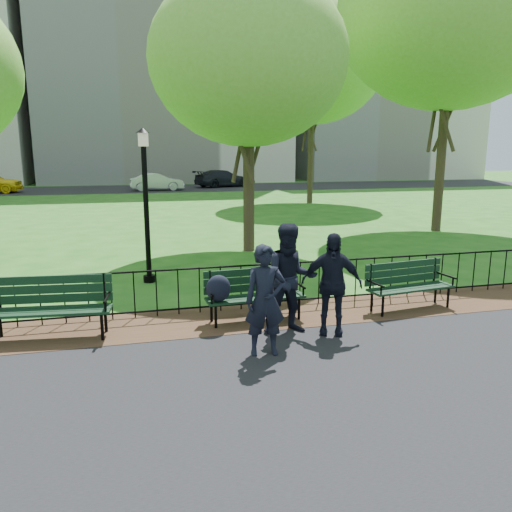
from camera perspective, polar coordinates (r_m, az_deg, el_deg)
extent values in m
plane|color=#205716|center=(7.97, 2.94, -10.39)|extent=(120.00, 120.00, 0.00)
cube|color=black|center=(5.22, 15.15, -23.86)|extent=(60.00, 9.20, 0.01)
cube|color=#312214|center=(9.32, 0.18, -6.93)|extent=(60.00, 1.60, 0.01)
cube|color=black|center=(42.20, -11.44, 7.57)|extent=(70.00, 9.00, 0.01)
cylinder|color=black|center=(9.55, -0.57, -1.07)|extent=(24.00, 0.04, 0.04)
cylinder|color=black|center=(9.75, -0.56, -5.42)|extent=(24.00, 0.04, 0.04)
cylinder|color=black|center=(9.65, -0.56, -3.55)|extent=(0.02, 0.02, 0.90)
cube|color=beige|center=(56.48, -10.71, 23.95)|extent=(24.00, 15.00, 30.00)
cube|color=beige|center=(62.50, 13.43, 19.85)|extent=(20.00, 15.00, 24.00)
cube|color=black|center=(8.98, -0.06, -4.78)|extent=(1.80, 0.56, 0.04)
cube|color=black|center=(9.12, -0.53, -2.28)|extent=(1.78, 0.12, 0.45)
cylinder|color=black|center=(8.69, -4.62, -6.93)|extent=(0.05, 0.05, 0.45)
cylinder|color=black|center=(9.13, 4.94, -6.00)|extent=(0.05, 0.05, 0.45)
cylinder|color=black|center=(9.02, -5.12, -6.22)|extent=(0.05, 0.05, 0.45)
cylinder|color=black|center=(9.45, 4.13, -5.37)|extent=(0.05, 0.05, 0.45)
cylinder|color=black|center=(8.73, -5.37, -4.11)|extent=(0.07, 0.56, 0.04)
cylinder|color=black|center=(9.20, 4.97, -3.26)|extent=(0.07, 0.56, 0.04)
ellipsoid|color=black|center=(8.64, -4.33, -3.72)|extent=(0.44, 0.32, 0.47)
cube|color=black|center=(8.78, -22.54, -5.84)|extent=(1.98, 0.72, 0.04)
cube|color=black|center=(8.94, -22.30, -3.03)|extent=(1.93, 0.24, 0.48)
cylinder|color=black|center=(8.50, -17.18, -7.75)|extent=(0.05, 0.05, 0.48)
cylinder|color=black|center=(9.27, -27.21, -6.92)|extent=(0.05, 0.05, 0.48)
cylinder|color=black|center=(8.86, -16.81, -6.91)|extent=(0.05, 0.05, 0.48)
cylinder|color=black|center=(8.54, -16.67, -4.55)|extent=(0.11, 0.60, 0.04)
cube|color=black|center=(10.06, 17.30, -3.53)|extent=(1.81, 0.69, 0.04)
cube|color=black|center=(10.17, 16.52, -1.35)|extent=(1.75, 0.26, 0.44)
cylinder|color=black|center=(9.53, 14.29, -5.58)|extent=(0.05, 0.05, 0.44)
cylinder|color=black|center=(10.48, 21.10, -4.43)|extent=(0.05, 0.05, 0.44)
cylinder|color=black|center=(9.80, 13.08, -5.03)|extent=(0.05, 0.05, 0.44)
cylinder|color=black|center=(10.73, 19.83, -3.97)|extent=(0.05, 0.05, 0.44)
cylinder|color=black|center=(9.52, 13.45, -3.07)|extent=(0.11, 0.55, 0.04)
cylinder|color=black|center=(10.55, 20.89, -2.08)|extent=(0.11, 0.55, 0.04)
cylinder|color=black|center=(12.02, -12.08, -2.55)|extent=(0.28, 0.28, 0.16)
cylinder|color=black|center=(11.74, -12.40, 4.60)|extent=(0.12, 0.12, 3.18)
cube|color=beige|center=(11.65, -12.78, 12.86)|extent=(0.22, 0.22, 0.30)
cone|color=black|center=(11.66, -12.82, 13.83)|extent=(0.32, 0.32, 0.12)
cylinder|color=#2D2116|center=(15.25, -0.83, 6.97)|extent=(0.34, 0.34, 3.42)
ellipsoid|color=#64A230|center=(15.41, -0.88, 21.48)|extent=(5.77, 5.77, 4.90)
cylinder|color=#2D2116|center=(20.43, 20.32, 9.55)|extent=(0.36, 0.36, 4.88)
ellipsoid|color=#64A230|center=(21.01, 21.51, 24.75)|extent=(8.23, 8.23, 6.99)
cylinder|color=#2D2116|center=(29.94, 6.24, 10.76)|extent=(0.32, 0.32, 4.92)
ellipsoid|color=#64A230|center=(30.35, 6.50, 21.32)|extent=(8.29, 8.29, 7.04)
imported|color=black|center=(7.42, 1.07, -5.10)|extent=(0.65, 0.46, 1.68)
imported|color=black|center=(8.30, 3.96, -2.64)|extent=(0.94, 0.54, 1.86)
imported|color=black|center=(8.37, 8.62, -3.15)|extent=(1.09, 0.77, 1.71)
imported|color=#A6A8AE|center=(39.92, -11.23, 8.33)|extent=(4.14, 1.50, 1.36)
imported|color=black|center=(43.29, -3.85, 8.84)|extent=(5.35, 3.77, 1.44)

